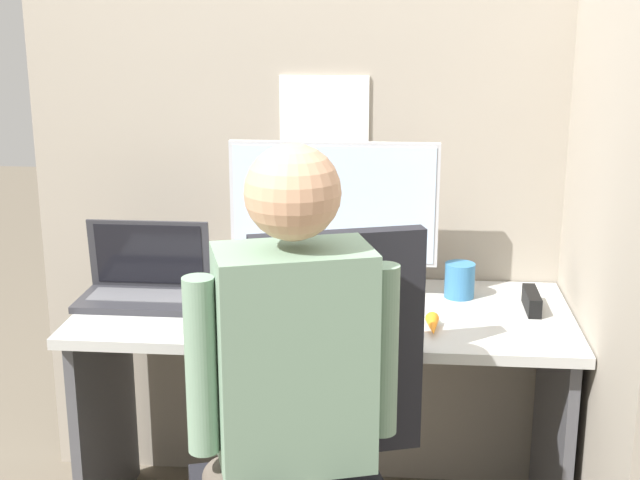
{
  "coord_description": "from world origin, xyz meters",
  "views": [
    {
      "loc": [
        0.21,
        -2.13,
        1.61
      ],
      "look_at": [
        0.0,
        0.15,
        0.97
      ],
      "focal_mm": 50.0,
      "sensor_mm": 36.0,
      "label": 1
    }
  ],
  "objects_px": {
    "carrot_toy": "(433,326)",
    "stapler": "(532,301)",
    "laptop": "(145,286)",
    "office_chair": "(314,455)",
    "person": "(285,393)",
    "paper_box": "(333,288)",
    "monitor": "(334,210)",
    "coffee_mug": "(460,280)"
  },
  "relations": [
    {
      "from": "stapler",
      "to": "laptop",
      "type": "bearing_deg",
      "value": -178.98
    },
    {
      "from": "paper_box",
      "to": "carrot_toy",
      "type": "bearing_deg",
      "value": -43.63
    },
    {
      "from": "stapler",
      "to": "carrot_toy",
      "type": "height_order",
      "value": "stapler"
    },
    {
      "from": "monitor",
      "to": "coffee_mug",
      "type": "height_order",
      "value": "monitor"
    },
    {
      "from": "monitor",
      "to": "stapler",
      "type": "bearing_deg",
      "value": -7.33
    },
    {
      "from": "person",
      "to": "coffee_mug",
      "type": "bearing_deg",
      "value": 62.07
    },
    {
      "from": "paper_box",
      "to": "monitor",
      "type": "xyz_separation_m",
      "value": [
        0.0,
        0.0,
        0.24
      ]
    },
    {
      "from": "monitor",
      "to": "office_chair",
      "type": "xyz_separation_m",
      "value": [
        0.0,
        -0.63,
        -0.46
      ]
    },
    {
      "from": "paper_box",
      "to": "stapler",
      "type": "distance_m",
      "value": 0.59
    },
    {
      "from": "carrot_toy",
      "to": "person",
      "type": "relative_size",
      "value": 0.11
    },
    {
      "from": "stapler",
      "to": "monitor",
      "type": "bearing_deg",
      "value": 172.67
    },
    {
      "from": "stapler",
      "to": "person",
      "type": "height_order",
      "value": "person"
    },
    {
      "from": "person",
      "to": "laptop",
      "type": "bearing_deg",
      "value": 126.48
    },
    {
      "from": "stapler",
      "to": "carrot_toy",
      "type": "distance_m",
      "value": 0.36
    },
    {
      "from": "carrot_toy",
      "to": "office_chair",
      "type": "xyz_separation_m",
      "value": [
        -0.29,
        -0.35,
        -0.21
      ]
    },
    {
      "from": "office_chair",
      "to": "person",
      "type": "distance_m",
      "value": 0.28
    },
    {
      "from": "stapler",
      "to": "office_chair",
      "type": "distance_m",
      "value": 0.83
    },
    {
      "from": "paper_box",
      "to": "office_chair",
      "type": "bearing_deg",
      "value": -89.94
    },
    {
      "from": "paper_box",
      "to": "carrot_toy",
      "type": "height_order",
      "value": "paper_box"
    },
    {
      "from": "carrot_toy",
      "to": "stapler",
      "type": "bearing_deg",
      "value": 35.23
    },
    {
      "from": "laptop",
      "to": "office_chair",
      "type": "bearing_deg",
      "value": -43.97
    },
    {
      "from": "laptop",
      "to": "person",
      "type": "xyz_separation_m",
      "value": [
        0.51,
        -0.69,
        -0.0
      ]
    },
    {
      "from": "monitor",
      "to": "coffee_mug",
      "type": "bearing_deg",
      "value": 3.1
    },
    {
      "from": "laptop",
      "to": "office_chair",
      "type": "relative_size",
      "value": 0.35
    },
    {
      "from": "carrot_toy",
      "to": "office_chair",
      "type": "distance_m",
      "value": 0.5
    },
    {
      "from": "office_chair",
      "to": "monitor",
      "type": "bearing_deg",
      "value": 90.06
    },
    {
      "from": "laptop",
      "to": "paper_box",
      "type": "bearing_deg",
      "value": 9.4
    },
    {
      "from": "coffee_mug",
      "to": "laptop",
      "type": "bearing_deg",
      "value": -172.96
    },
    {
      "from": "paper_box",
      "to": "carrot_toy",
      "type": "relative_size",
      "value": 2.3
    },
    {
      "from": "carrot_toy",
      "to": "person",
      "type": "bearing_deg",
      "value": -123.84
    },
    {
      "from": "carrot_toy",
      "to": "laptop",
      "type": "bearing_deg",
      "value": 167.69
    },
    {
      "from": "laptop",
      "to": "office_chair",
      "type": "distance_m",
      "value": 0.81
    },
    {
      "from": "carrot_toy",
      "to": "person",
      "type": "distance_m",
      "value": 0.61
    },
    {
      "from": "coffee_mug",
      "to": "stapler",
      "type": "bearing_deg",
      "value": -25.25
    },
    {
      "from": "office_chair",
      "to": "coffee_mug",
      "type": "height_order",
      "value": "office_chair"
    },
    {
      "from": "stapler",
      "to": "carrot_toy",
      "type": "bearing_deg",
      "value": -144.77
    },
    {
      "from": "monitor",
      "to": "carrot_toy",
      "type": "height_order",
      "value": "monitor"
    },
    {
      "from": "office_chair",
      "to": "laptop",
      "type": "bearing_deg",
      "value": 136.03
    },
    {
      "from": "monitor",
      "to": "carrot_toy",
      "type": "xyz_separation_m",
      "value": [
        0.29,
        -0.28,
        -0.25
      ]
    },
    {
      "from": "laptop",
      "to": "office_chair",
      "type": "xyz_separation_m",
      "value": [
        0.56,
        -0.54,
        -0.24
      ]
    },
    {
      "from": "office_chair",
      "to": "coffee_mug",
      "type": "relative_size",
      "value": 9.97
    },
    {
      "from": "laptop",
      "to": "carrot_toy",
      "type": "distance_m",
      "value": 0.87
    }
  ]
}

